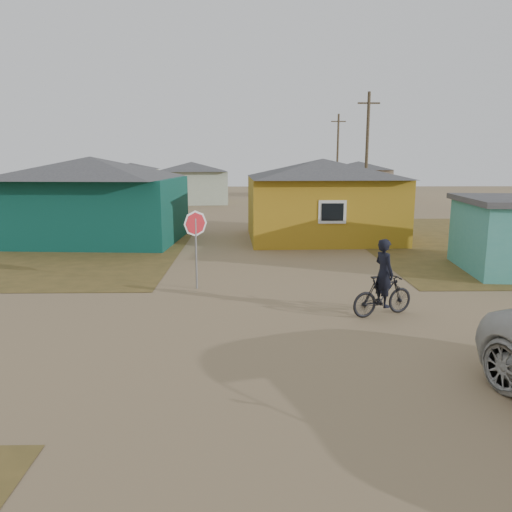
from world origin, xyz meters
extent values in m
plane|color=#8D7451|center=(0.00, 0.00, 0.00)|extent=(120.00, 120.00, 0.00)
cube|color=#0A3C34|center=(-8.50, 13.50, 1.50)|extent=(8.40, 6.54, 3.00)
pyramid|color=#39393C|center=(-8.50, 13.50, 3.50)|extent=(8.93, 7.08, 1.00)
cube|color=#AD811A|center=(2.50, 14.00, 1.50)|extent=(7.21, 6.24, 3.00)
pyramid|color=#39393C|center=(2.50, 14.00, 3.45)|extent=(7.72, 6.76, 0.90)
cube|color=silver|center=(2.50, 10.97, 1.65)|extent=(1.20, 0.06, 1.00)
cube|color=black|center=(2.50, 10.94, 1.65)|extent=(0.95, 0.04, 0.75)
cube|color=#ACB89E|center=(-6.00, 34.00, 1.40)|extent=(6.49, 5.60, 2.80)
pyramid|color=#39393C|center=(-6.00, 34.00, 3.20)|extent=(7.04, 6.15, 0.80)
cube|color=gray|center=(10.00, 40.00, 1.40)|extent=(6.41, 5.50, 2.80)
pyramid|color=#39393C|center=(10.00, 40.00, 3.20)|extent=(6.95, 6.05, 0.80)
cube|color=#ACB89E|center=(-14.00, 46.00, 1.35)|extent=(5.75, 5.28, 2.70)
pyramid|color=#39393C|center=(-14.00, 46.00, 3.05)|extent=(6.28, 5.81, 0.70)
cylinder|color=#4E412F|center=(6.50, 22.00, 4.00)|extent=(0.20, 0.20, 8.00)
cube|color=#4E412F|center=(6.50, 22.00, 7.30)|extent=(1.40, 0.10, 0.10)
cylinder|color=#4E412F|center=(7.50, 38.00, 4.00)|extent=(0.20, 0.20, 8.00)
cube|color=#4E412F|center=(7.50, 38.00, 7.30)|extent=(1.40, 0.10, 0.10)
cylinder|color=gray|center=(-2.72, 4.48, 1.08)|extent=(0.06, 0.06, 2.15)
imported|color=black|center=(2.25, 1.74, 0.52)|extent=(1.80, 1.09, 1.05)
imported|color=black|center=(2.25, 1.74, 1.11)|extent=(0.61, 0.73, 1.72)
camera|label=1|loc=(-1.18, -10.34, 3.93)|focal=35.00mm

